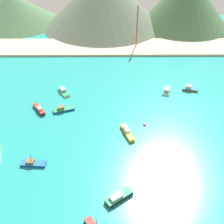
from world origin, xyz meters
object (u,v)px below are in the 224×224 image
(fishing_boat_2, at_px, (63,91))
(fishing_boat_9, at_px, (33,163))
(fishing_boat_3, at_px, (167,90))
(buoy_1, at_px, (145,125))
(fishing_boat_0, at_px, (39,109))
(fishing_boat_7, at_px, (190,88))
(fishing_boat_10, at_px, (63,109))
(radio_tower, at_px, (137,27))
(fishing_boat_6, at_px, (119,197))
(fishing_boat_4, at_px, (127,132))

(fishing_boat_2, xyz_separation_m, fishing_boat_9, (-4.36, -44.80, -0.09))
(fishing_boat_2, bearing_deg, fishing_boat_3, 0.91)
(fishing_boat_2, relative_size, fishing_boat_3, 1.01)
(fishing_boat_2, xyz_separation_m, buoy_1, (34.84, -24.12, -0.57))
(fishing_boat_0, height_order, fishing_boat_7, fishing_boat_7)
(fishing_boat_0, height_order, fishing_boat_10, fishing_boat_10)
(fishing_boat_9, height_order, radio_tower, radio_tower)
(fishing_boat_10, bearing_deg, fishing_boat_6, -63.66)
(fishing_boat_0, relative_size, fishing_boat_2, 0.96)
(fishing_boat_4, height_order, fishing_boat_9, fishing_boat_9)
(fishing_boat_10, height_order, buoy_1, fishing_boat_10)
(fishing_boat_3, bearing_deg, fishing_boat_6, -111.75)
(fishing_boat_2, height_order, fishing_boat_6, fishing_boat_6)
(fishing_boat_3, height_order, radio_tower, radio_tower)
(fishing_boat_9, bearing_deg, fishing_boat_7, 36.83)
(fishing_boat_3, bearing_deg, buoy_1, -117.04)
(fishing_boat_10, xyz_separation_m, radio_tower, (35.25, 64.93, 11.82))
(fishing_boat_10, height_order, radio_tower, radio_tower)
(fishing_boat_4, xyz_separation_m, fishing_boat_6, (-3.94, -29.49, 0.03))
(fishing_boat_3, distance_m, fishing_boat_4, 35.93)
(fishing_boat_7, height_order, radio_tower, radio_tower)
(fishing_boat_3, relative_size, buoy_1, 8.31)
(fishing_boat_0, bearing_deg, fishing_boat_9, -82.60)
(fishing_boat_4, bearing_deg, fishing_boat_9, -154.13)
(fishing_boat_9, bearing_deg, fishing_boat_4, 25.87)
(fishing_boat_3, height_order, buoy_1, fishing_boat_3)
(fishing_boat_10, bearing_deg, fishing_boat_9, -101.10)
(fishing_boat_3, height_order, fishing_boat_7, fishing_boat_7)
(fishing_boat_4, bearing_deg, fishing_boat_10, 149.73)
(fishing_boat_3, bearing_deg, radio_tower, 101.95)
(fishing_boat_2, bearing_deg, fishing_boat_7, 2.11)
(fishing_boat_2, height_order, buoy_1, fishing_boat_2)
(fishing_boat_2, bearing_deg, fishing_boat_6, -67.92)
(fishing_boat_4, bearing_deg, fishing_boat_7, 45.73)
(fishing_boat_2, xyz_separation_m, fishing_boat_7, (58.33, 2.15, 0.12))
(fishing_boat_10, bearing_deg, fishing_boat_3, 17.85)
(fishing_boat_4, xyz_separation_m, buoy_1, (7.10, 5.10, -0.70))
(fishing_boat_0, distance_m, buoy_1, 44.32)
(fishing_boat_4, bearing_deg, radio_tower, 83.46)
(fishing_boat_3, distance_m, fishing_boat_6, 64.03)
(fishing_boat_0, xyz_separation_m, fishing_boat_2, (8.34, 14.16, -0.11))
(fishing_boat_7, relative_size, fishing_boat_10, 0.80)
(fishing_boat_10, bearing_deg, buoy_1, -16.96)
(fishing_boat_0, height_order, fishing_boat_2, fishing_boat_0)
(fishing_boat_0, distance_m, fishing_boat_6, 54.94)
(fishing_boat_0, bearing_deg, fishing_boat_7, 13.74)
(fishing_boat_4, relative_size, fishing_boat_10, 1.08)
(fishing_boat_6, bearing_deg, buoy_1, 72.31)
(fishing_boat_2, bearing_deg, radio_tower, 54.04)
(fishing_boat_6, bearing_deg, fishing_boat_7, 60.44)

